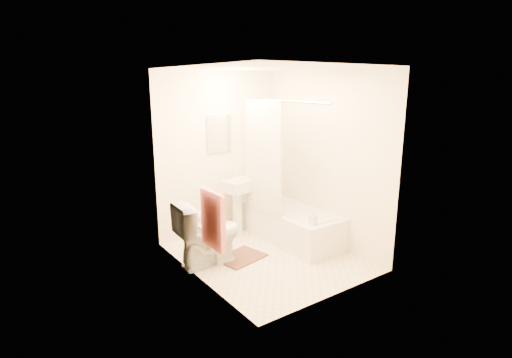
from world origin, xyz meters
TOP-DOWN VIEW (x-y plane):
  - floor at (0.00, 0.00)m, footprint 2.40×2.40m
  - ceiling at (0.00, 0.00)m, footprint 2.40×2.40m
  - wall_back at (0.00, 1.20)m, footprint 2.00×0.02m
  - wall_left at (-1.00, 0.00)m, footprint 0.02×2.40m
  - wall_right at (1.00, 0.00)m, footprint 0.02×2.40m
  - mirror at (0.00, 1.18)m, footprint 0.40×0.03m
  - curtain_rod at (0.30, 0.10)m, footprint 0.03×1.70m
  - shower_curtain at (0.30, 0.50)m, footprint 0.04×0.80m
  - towel_bar at (-0.96, -0.25)m, footprint 0.02×0.60m
  - towel at (-0.93, -0.25)m, footprint 0.06×0.45m
  - toilet_paper at (-0.93, 0.12)m, footprint 0.11×0.12m
  - toilet at (-0.72, 0.25)m, footprint 0.85×0.51m
  - sink at (0.17, 0.95)m, footprint 0.52×0.44m
  - bathtub at (0.65, 0.30)m, footprint 0.70×1.61m
  - bath_mat at (-0.31, 0.16)m, footprint 0.68×0.56m
  - soap_bottle at (0.47, -0.35)m, footprint 0.09×0.09m
  - scrub_brush at (0.64, 0.93)m, footprint 0.09×0.19m

SIDE VIEW (x-z plane):
  - floor at x=0.00m, z-range 0.00..0.00m
  - bath_mat at x=-0.31m, z-range 0.00..0.02m
  - bathtub at x=0.65m, z-range 0.00..0.45m
  - toilet at x=-0.72m, z-range 0.00..0.81m
  - sink at x=0.17m, z-range 0.00..0.90m
  - scrub_brush at x=0.64m, z-range 0.45..0.49m
  - soap_bottle at x=0.47m, z-range 0.45..0.63m
  - toilet_paper at x=-0.93m, z-range 0.64..0.76m
  - towel at x=-0.93m, z-range 0.45..1.11m
  - towel_bar at x=-0.96m, z-range 1.09..1.11m
  - wall_back at x=0.00m, z-range 0.00..2.40m
  - wall_left at x=-1.00m, z-range 0.00..2.40m
  - wall_right at x=1.00m, z-range 0.00..2.40m
  - shower_curtain at x=0.30m, z-range 0.44..2.00m
  - mirror at x=0.00m, z-range 1.23..1.77m
  - curtain_rod at x=0.30m, z-range 1.98..2.02m
  - ceiling at x=0.00m, z-range 2.40..2.40m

